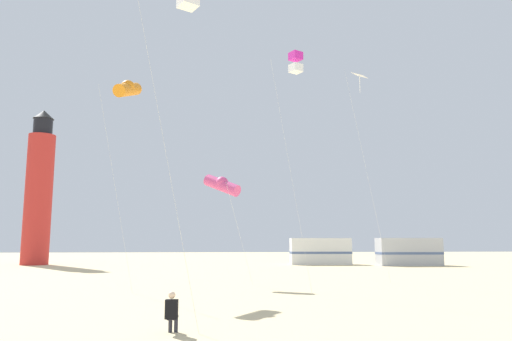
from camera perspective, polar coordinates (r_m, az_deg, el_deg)
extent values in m
cube|color=black|center=(13.97, -9.97, -15.86)|extent=(0.36, 0.25, 0.52)
sphere|color=beige|center=(13.93, -9.93, -14.31)|extent=(0.20, 0.20, 0.20)
cylinder|color=#2D2D38|center=(14.17, -9.53, -16.74)|extent=(0.16, 0.37, 0.13)
cylinder|color=#2D2D38|center=(14.36, -9.45, -17.56)|extent=(0.11, 0.11, 0.42)
cylinder|color=#2D2D38|center=(14.20, -10.20, -16.71)|extent=(0.16, 0.37, 0.13)
cylinder|color=#2D2D38|center=(14.39, -10.11, -17.53)|extent=(0.11, 0.11, 0.42)
cylinder|color=silver|center=(14.77, -10.86, 3.37)|extent=(2.34, 1.12, 11.00)
cube|color=white|center=(17.56, -8.04, 19.25)|extent=(0.82, 0.82, 0.44)
cylinder|color=silver|center=(24.82, 4.07, 0.09)|extent=(1.89, 1.05, 12.31)
cube|color=#D826A5|center=(27.49, 4.72, 13.33)|extent=(0.82, 0.82, 0.44)
cube|color=white|center=(27.24, 4.73, 11.96)|extent=(0.82, 0.82, 0.44)
cylinder|color=silver|center=(30.61, 12.99, -0.25)|extent=(2.43, 0.23, 13.44)
cube|color=white|center=(33.34, 12.16, 10.96)|extent=(1.22, 1.22, 0.40)
cylinder|color=white|center=(33.13, 12.19, 9.90)|extent=(0.04, 0.04, 1.10)
cylinder|color=silver|center=(27.80, -1.96, -7.55)|extent=(1.68, 2.06, 5.81)
cylinder|color=#E54C8C|center=(28.79, -4.04, -1.77)|extent=(2.38, 2.12, 1.48)
sphere|color=#E54C8C|center=(28.81, -4.04, -1.47)|extent=(0.76, 0.76, 0.76)
cylinder|color=silver|center=(25.41, -16.38, -1.62)|extent=(2.25, 0.50, 10.71)
cylinder|color=orange|center=(27.53, -14.95, 9.23)|extent=(1.22, 2.59, 1.48)
sphere|color=orange|center=(27.58, -14.94, 9.53)|extent=(0.76, 0.76, 0.76)
cylinder|color=red|center=(56.87, -24.37, -3.06)|extent=(2.80, 2.80, 14.00)
cylinder|color=black|center=(58.03, -23.90, 4.73)|extent=(2.00, 2.00, 1.80)
cone|color=black|center=(58.34, -23.82, 6.07)|extent=(2.20, 2.20, 1.00)
cube|color=white|center=(53.00, 7.62, -9.46)|extent=(6.50, 2.59, 2.80)
cube|color=#4C608C|center=(53.00, 7.62, -9.61)|extent=(6.54, 2.64, 0.24)
cube|color=#B7BABF|center=(52.79, 17.63, -9.15)|extent=(6.45, 2.43, 2.80)
cube|color=#4C608C|center=(52.79, 17.64, -9.30)|extent=(6.49, 2.47, 0.24)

